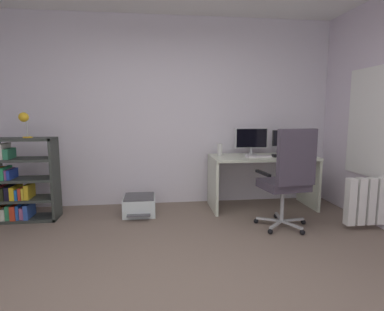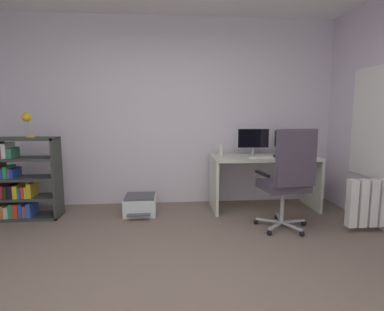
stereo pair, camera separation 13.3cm
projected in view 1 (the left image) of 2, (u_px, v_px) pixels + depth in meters
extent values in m
cube|color=#776559|center=(175.00, 296.00, 2.31)|extent=(5.01, 4.80, 0.02)
cube|color=silver|center=(163.00, 112.00, 4.53)|extent=(5.01, 0.10, 2.71)
cube|color=beige|center=(262.00, 157.00, 4.33)|extent=(1.45, 0.67, 0.04)
cube|color=beige|center=(213.00, 185.00, 4.30)|extent=(0.04, 0.64, 0.71)
cube|color=beige|center=(308.00, 182.00, 4.47)|extent=(0.04, 0.64, 0.71)
cylinder|color=#B2B5B7|center=(251.00, 154.00, 4.45)|extent=(0.18, 0.18, 0.01)
cylinder|color=#B2B5B7|center=(251.00, 151.00, 4.44)|extent=(0.03, 0.03, 0.10)
cube|color=#B7BABC|center=(251.00, 138.00, 4.42)|extent=(0.47, 0.05, 0.29)
cube|color=black|center=(252.00, 138.00, 4.40)|extent=(0.44, 0.02, 0.26)
cylinder|color=#B2B5B7|center=(285.00, 154.00, 4.51)|extent=(0.18, 0.18, 0.01)
cylinder|color=#B2B5B7|center=(285.00, 149.00, 4.50)|extent=(0.03, 0.03, 0.12)
cube|color=black|center=(286.00, 138.00, 4.48)|extent=(0.39, 0.07, 0.23)
cube|color=black|center=(286.00, 138.00, 4.46)|extent=(0.36, 0.04, 0.21)
cube|color=silver|center=(258.00, 156.00, 4.21)|extent=(0.34, 0.14, 0.02)
cube|color=black|center=(275.00, 156.00, 4.23)|extent=(0.06, 0.10, 0.03)
cylinder|color=silver|center=(220.00, 150.00, 4.33)|extent=(0.07, 0.07, 0.17)
cube|color=#B7BABC|center=(293.00, 220.00, 3.72)|extent=(0.30, 0.07, 0.02)
sphere|color=black|center=(303.00, 222.00, 3.76)|extent=(0.06, 0.06, 0.06)
cube|color=#B7BABC|center=(279.00, 217.00, 3.83)|extent=(0.09, 0.30, 0.02)
sphere|color=black|center=(276.00, 216.00, 3.98)|extent=(0.06, 0.06, 0.06)
cube|color=#B7BABC|center=(269.00, 219.00, 3.73)|extent=(0.28, 0.17, 0.02)
sphere|color=black|center=(256.00, 221.00, 3.79)|extent=(0.06, 0.06, 0.06)
cube|color=#B7BABC|center=(276.00, 224.00, 3.56)|extent=(0.24, 0.23, 0.02)
sphere|color=black|center=(270.00, 232.00, 3.45)|extent=(0.06, 0.06, 0.06)
cube|color=#B7BABC|center=(292.00, 225.00, 3.55)|extent=(0.16, 0.28, 0.02)
sphere|color=black|center=(302.00, 232.00, 3.43)|extent=(0.06, 0.06, 0.06)
cylinder|color=#B7BABC|center=(282.00, 205.00, 3.65)|extent=(0.04, 0.04, 0.39)
cube|color=#433B49|center=(283.00, 185.00, 3.62)|extent=(0.54, 0.50, 0.10)
cube|color=#433B49|center=(297.00, 157.00, 3.33)|extent=(0.45, 0.13, 0.62)
cube|color=black|center=(263.00, 173.00, 3.53)|extent=(0.08, 0.31, 0.03)
cube|color=black|center=(303.00, 171.00, 3.66)|extent=(0.08, 0.31, 0.03)
cube|color=#333834|center=(55.00, 179.00, 3.91)|extent=(0.03, 0.33, 1.04)
cube|color=#333834|center=(23.00, 139.00, 3.80)|extent=(0.74, 0.33, 0.03)
cube|color=#333834|center=(29.00, 218.00, 3.94)|extent=(0.74, 0.33, 0.03)
cube|color=#333834|center=(27.00, 199.00, 3.90)|extent=(0.67, 0.33, 0.03)
cube|color=#333834|center=(26.00, 179.00, 3.87)|extent=(0.67, 0.33, 0.03)
cube|color=#333834|center=(24.00, 159.00, 3.83)|extent=(0.67, 0.33, 0.03)
cube|color=orange|center=(2.00, 212.00, 3.89)|extent=(0.04, 0.26, 0.16)
cube|color=silver|center=(7.00, 212.00, 3.89)|extent=(0.06, 0.28, 0.14)
cube|color=#33915B|center=(12.00, 211.00, 3.91)|extent=(0.06, 0.27, 0.18)
cube|color=red|center=(17.00, 211.00, 3.90)|extent=(0.06, 0.29, 0.18)
cube|color=blue|center=(21.00, 210.00, 3.91)|extent=(0.04, 0.26, 0.18)
cube|color=#9E527C|center=(25.00, 211.00, 3.92)|extent=(0.05, 0.26, 0.15)
cube|color=#3156B4|center=(30.00, 210.00, 3.92)|extent=(0.05, 0.28, 0.18)
cube|color=red|center=(2.00, 192.00, 3.86)|extent=(0.05, 0.27, 0.16)
cube|color=black|center=(7.00, 192.00, 3.87)|extent=(0.05, 0.30, 0.16)
cube|color=black|center=(11.00, 192.00, 3.87)|extent=(0.06, 0.27, 0.16)
cube|color=yellow|center=(16.00, 192.00, 3.87)|extent=(0.06, 0.29, 0.16)
cube|color=#1B5AB3|center=(20.00, 193.00, 3.88)|extent=(0.03, 0.28, 0.13)
cube|color=red|center=(23.00, 192.00, 3.88)|extent=(0.03, 0.27, 0.15)
cube|color=gold|center=(26.00, 192.00, 3.88)|extent=(0.03, 0.26, 0.15)
cube|color=gold|center=(30.00, 191.00, 3.88)|extent=(0.05, 0.25, 0.18)
cube|color=#2844A5|center=(2.00, 174.00, 3.82)|extent=(0.03, 0.25, 0.13)
cube|color=#289859|center=(6.00, 173.00, 3.82)|extent=(0.04, 0.26, 0.15)
cube|color=#86498B|center=(10.00, 174.00, 3.84)|extent=(0.02, 0.26, 0.12)
cube|color=#223FAD|center=(12.00, 174.00, 3.84)|extent=(0.04, 0.25, 0.12)
cube|color=#8B5583|center=(0.00, 153.00, 3.79)|extent=(0.04, 0.28, 0.14)
cube|color=silver|center=(5.00, 151.00, 3.79)|extent=(0.05, 0.26, 0.19)
cube|color=#308059|center=(10.00, 153.00, 3.80)|extent=(0.06, 0.24, 0.12)
cylinder|color=gold|center=(28.00, 137.00, 3.80)|extent=(0.11, 0.11, 0.02)
cylinder|color=silver|center=(27.00, 128.00, 3.79)|extent=(0.01, 0.01, 0.20)
sphere|color=gold|center=(24.00, 117.00, 3.76)|extent=(0.12, 0.12, 0.12)
cube|color=silver|center=(139.00, 206.00, 4.12)|extent=(0.42, 0.42, 0.23)
cube|color=#4C4C51|center=(139.00, 197.00, 4.10)|extent=(0.39, 0.39, 0.02)
cube|color=#4C4C51|center=(139.00, 215.00, 3.88)|extent=(0.29, 0.10, 0.01)
cube|color=white|center=(350.00, 202.00, 3.55)|extent=(0.09, 0.10, 0.55)
cube|color=white|center=(360.00, 201.00, 3.56)|extent=(0.09, 0.10, 0.55)
cube|color=white|center=(370.00, 201.00, 3.58)|extent=(0.09, 0.10, 0.55)
cube|color=white|center=(380.00, 201.00, 3.59)|extent=(0.09, 0.10, 0.55)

